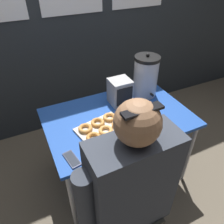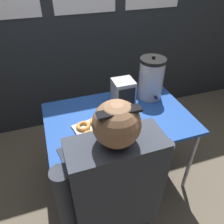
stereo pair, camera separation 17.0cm
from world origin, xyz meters
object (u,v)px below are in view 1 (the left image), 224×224
at_px(donut_box, 102,128).
at_px(cell_phone, 72,159).
at_px(person_seated, 130,203).
at_px(space_heater, 120,92).
at_px(coffee_urn, 146,76).

distance_m(donut_box, cell_phone, 0.34).
relative_size(cell_phone, person_seated, 0.12).
height_order(space_heater, person_seated, person_seated).
bearing_deg(coffee_urn, space_heater, -174.16).
bearing_deg(cell_phone, person_seated, -70.30).
xyz_separation_m(donut_box, person_seated, (-0.07, -0.56, -0.10)).
xyz_separation_m(donut_box, space_heater, (0.28, 0.27, 0.09)).
relative_size(space_heater, person_seated, 0.17).
bearing_deg(space_heater, donut_box, -136.72).
bearing_deg(donut_box, coffee_urn, 16.28).
height_order(donut_box, person_seated, person_seated).
height_order(donut_box, space_heater, space_heater).
bearing_deg(donut_box, space_heater, 31.44).
distance_m(coffee_urn, cell_phone, 0.98).
bearing_deg(cell_phone, space_heater, 27.72).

